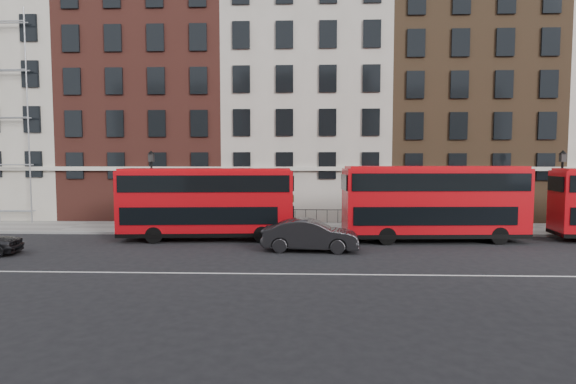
{
  "coord_description": "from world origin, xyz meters",
  "views": [
    {
      "loc": [
        -0.14,
        -20.71,
        4.8
      ],
      "look_at": [
        -1.06,
        5.0,
        3.0
      ],
      "focal_mm": 28.0,
      "sensor_mm": 36.0,
      "label": 1
    }
  ],
  "objects": [
    {
      "name": "ground",
      "position": [
        0.0,
        0.0,
        0.0
      ],
      "size": [
        120.0,
        120.0,
        0.0
      ],
      "primitive_type": "plane",
      "color": "black",
      "rests_on": "ground"
    },
    {
      "name": "pavement",
      "position": [
        0.0,
        10.5,
        0.07
      ],
      "size": [
        80.0,
        5.0,
        0.15
      ],
      "primitive_type": "cube",
      "color": "gray",
      "rests_on": "ground"
    },
    {
      "name": "kerb",
      "position": [
        0.0,
        8.0,
        0.08
      ],
      "size": [
        80.0,
        0.3,
        0.16
      ],
      "primitive_type": "cube",
      "color": "gray",
      "rests_on": "ground"
    },
    {
      "name": "road_centre_line",
      "position": [
        0.0,
        -2.0,
        0.01
      ],
      "size": [
        70.0,
        0.12,
        0.01
      ],
      "primitive_type": "cube",
      "color": "white",
      "rests_on": "ground"
    },
    {
      "name": "building_terrace",
      "position": [
        -0.31,
        17.88,
        10.24
      ],
      "size": [
        64.0,
        11.95,
        22.0
      ],
      "color": "#B3AA9B",
      "rests_on": "ground"
    },
    {
      "name": "bus_b",
      "position": [
        -6.02,
        6.07,
        2.33
      ],
      "size": [
        10.49,
        3.26,
        4.34
      ],
      "rotation": [
        0.0,
        0.0,
        0.08
      ],
      "color": "#BC0910",
      "rests_on": "ground"
    },
    {
      "name": "bus_c",
      "position": [
        7.52,
        6.07,
        2.4
      ],
      "size": [
        10.8,
        3.19,
        4.48
      ],
      "rotation": [
        0.0,
        0.0,
        0.06
      ],
      "color": "#BC0910",
      "rests_on": "ground"
    },
    {
      "name": "car_front",
      "position": [
        0.2,
        2.97,
        0.84
      ],
      "size": [
        5.2,
        2.12,
        1.68
      ],
      "primitive_type": "imported",
      "rotation": [
        0.0,
        0.0,
        1.5
      ],
      "color": "black",
      "rests_on": "ground"
    },
    {
      "name": "lamp_post_left",
      "position": [
        -10.34,
        8.96,
        3.08
      ],
      "size": [
        0.44,
        0.44,
        5.33
      ],
      "color": "black",
      "rests_on": "pavement"
    },
    {
      "name": "lamp_post_right",
      "position": [
        16.34,
        8.52,
        3.08
      ],
      "size": [
        0.44,
        0.44,
        5.33
      ],
      "color": "black",
      "rests_on": "pavement"
    },
    {
      "name": "iron_railings",
      "position": [
        0.0,
        12.7,
        0.65
      ],
      "size": [
        6.6,
        0.06,
        1.0
      ],
      "primitive_type": null,
      "color": "black",
      "rests_on": "pavement"
    }
  ]
}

